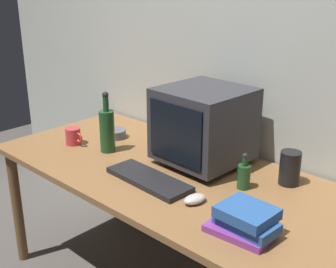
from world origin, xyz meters
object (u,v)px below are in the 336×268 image
Objects in this scene: bottle_tall at (107,129)px; book_stack at (245,221)px; metal_canister at (290,168)px; computer_mouse at (195,199)px; keyboard at (149,179)px; cd_spindle at (115,134)px; bottle_short at (244,175)px; crt_monitor at (204,125)px; mug at (73,136)px.

bottle_tall reaches higher than book_stack.
metal_canister is (0.87, 0.30, -0.04)m from bottle_tall.
keyboard is at bearing -169.49° from computer_mouse.
cd_spindle is (-0.53, 0.26, 0.01)m from keyboard.
metal_canister is at bearing 100.02° from book_stack.
bottle_short is 0.87m from cd_spindle.
book_stack is at bearing -16.65° from cd_spindle.
keyboard is at bearing -138.58° from metal_canister.
computer_mouse is at bearing -114.44° from metal_canister.
book_stack is at bearing -3.21° from keyboard.
bottle_tall is 1.97× the size of bottle_short.
bottle_tall is (-0.45, -0.22, -0.07)m from crt_monitor.
keyboard is 0.41m from bottle_short.
computer_mouse is 0.67× the size of metal_canister.
bottle_tall is at bearing -177.34° from computer_mouse.
cd_spindle reaches higher than keyboard.
metal_canister is at bearing 18.55° from mug.
computer_mouse is at bearing -105.30° from bottle_short.
bottle_tall is 1.27× the size of book_stack.
computer_mouse is at bearing -9.65° from bottle_tall.
bottle_tall is (-0.68, 0.12, 0.10)m from computer_mouse.
mug is at bearing -163.04° from bottle_tall.
keyboard is at bearing 173.83° from book_stack.
keyboard is 3.50× the size of mug.
computer_mouse is 0.26m from bottle_short.
bottle_tall is 2.11× the size of metal_canister.
metal_canister is (0.46, 0.40, 0.06)m from keyboard.
mug is 0.24m from cd_spindle.
bottle_tall is at bearing -161.07° from metal_canister.
mug is at bearing 174.98° from book_stack.
crt_monitor is 1.27× the size of bottle_tall.
cd_spindle is 0.80× the size of metal_canister.
book_stack is at bearing -5.02° from mug.
crt_monitor reaches higher than metal_canister.
metal_canister reaches higher than computer_mouse.
keyboard is 0.54m from book_stack.
crt_monitor reaches higher than mug.
crt_monitor is at bearing 85.31° from keyboard.
bottle_tall reaches higher than bottle_short.
metal_canister reaches higher than book_stack.
metal_canister is (0.19, 0.41, 0.06)m from computer_mouse.
bottle_short is 1.34× the size of cd_spindle.
crt_monitor reaches higher than bottle_tall.
book_stack is (0.95, -0.17, -0.07)m from bottle_tall.
crt_monitor is 0.37m from keyboard.
keyboard is at bearing -97.64° from crt_monitor.
computer_mouse reaches higher than keyboard.
bottle_tall is 0.92m from metal_canister.
mug reaches higher than cd_spindle.
computer_mouse is at bearing 1.16° from keyboard.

